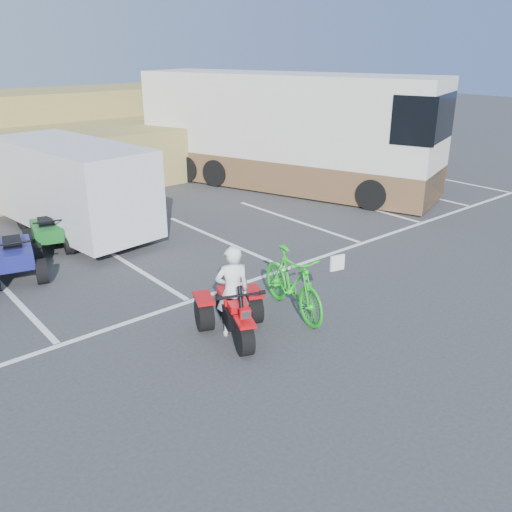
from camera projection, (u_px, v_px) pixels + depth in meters
ground at (267, 349)px, 9.28m from camera, size 100.00×100.00×0.00m
parking_stripes at (182, 267)px, 12.70m from camera, size 28.00×5.16×0.01m
red_trike_atv at (236, 337)px, 9.65m from camera, size 1.76×1.98×1.06m
rider at (233, 291)px, 9.48m from camera, size 0.72×0.61×1.68m
green_dirt_bike at (293, 283)px, 10.31m from camera, size 1.06×2.20×1.27m
cargo_trailer at (73, 186)px, 14.52m from camera, size 2.72×5.52×2.48m
rv_motorhome at (286, 140)px, 19.38m from camera, size 6.16×11.15×3.90m
quad_atv_blue at (18, 278)px, 12.11m from camera, size 1.56×1.85×1.05m
quad_atv_green at (50, 250)px, 13.74m from camera, size 1.37×1.64×0.94m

